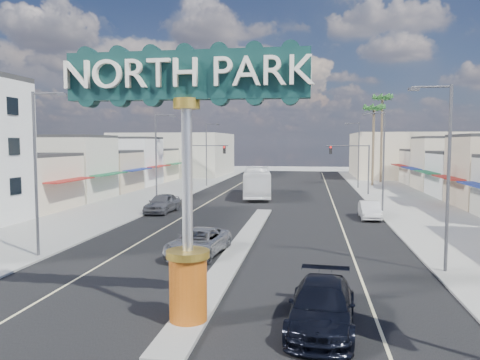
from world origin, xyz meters
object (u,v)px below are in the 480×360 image
(traffic_signal_left, at_px, (203,159))
(streetlight_l_near, at_px, (38,165))
(gateway_sign, at_px, (187,153))
(palm_left_far, at_px, (186,105))
(palm_right_mid, at_px, (374,112))
(car_parked_left, at_px, (162,203))
(suv_right, at_px, (322,306))
(streetlight_l_mid, at_px, (158,155))
(city_bus, at_px, (257,182))
(palm_right_far, at_px, (382,103))
(car_parked_right, at_px, (370,210))
(streetlight_r_near, at_px, (445,168))
(suv_left, at_px, (198,242))
(streetlight_r_mid, at_px, (382,156))
(streetlight_r_far, at_px, (357,152))
(traffic_signal_right, at_px, (353,159))
(streetlight_l_far, at_px, (207,151))

(traffic_signal_left, distance_m, streetlight_l_near, 34.03)
(gateway_sign, bearing_deg, palm_left_far, 105.15)
(palm_right_mid, bearing_deg, palm_left_far, -167.01)
(car_parked_left, bearing_deg, suv_right, -56.91)
(streetlight_l_mid, xyz_separation_m, city_bus, (8.43, 10.37, -3.35))
(palm_right_far, bearing_deg, city_bus, -128.17)
(palm_right_mid, bearing_deg, car_parked_right, -97.62)
(streetlight_l_mid, xyz_separation_m, palm_right_far, (25.43, 32.00, 7.32))
(gateway_sign, height_order, streetlight_l_near, gateway_sign)
(streetlight_r_near, distance_m, suv_left, 13.26)
(traffic_signal_left, relative_size, palm_right_mid, 0.50)
(gateway_sign, distance_m, city_bus, 38.68)
(streetlight_r_near, xyz_separation_m, car_parked_left, (-19.43, 16.83, -4.21))
(streetlight_l_mid, bearing_deg, streetlight_r_near, -43.79)
(streetlight_r_mid, distance_m, suv_right, 28.59)
(streetlight_r_near, bearing_deg, streetlight_l_mid, 136.21)
(palm_left_far, height_order, suv_right, palm_left_far)
(streetlight_r_near, bearing_deg, streetlight_r_far, 90.00)
(palm_left_far, bearing_deg, traffic_signal_left, -57.57)
(traffic_signal_left, bearing_deg, suv_left, -77.48)
(gateway_sign, height_order, streetlight_r_near, gateway_sign)
(gateway_sign, relative_size, palm_right_far, 0.65)
(palm_left_far, bearing_deg, palm_right_far, 23.20)
(gateway_sign, xyz_separation_m, streetlight_r_far, (10.43, 50.02, -0.86))
(gateway_sign, height_order, car_parked_right, gateway_sign)
(streetlight_l_mid, bearing_deg, gateway_sign, -69.58)
(gateway_sign, bearing_deg, streetlight_l_near, 142.45)
(streetlight_r_near, height_order, car_parked_right, streetlight_r_near)
(traffic_signal_right, bearing_deg, palm_right_far, 72.10)
(streetlight_r_mid, bearing_deg, palm_right_mid, 84.36)
(suv_right, xyz_separation_m, car_parked_right, (4.44, 23.75, -0.05))
(streetlight_l_far, relative_size, streetlight_r_near, 1.00)
(gateway_sign, height_order, car_parked_left, gateway_sign)
(streetlight_r_far, bearing_deg, traffic_signal_left, -157.80)
(streetlight_l_far, xyz_separation_m, city_bus, (8.43, -11.63, -3.35))
(traffic_signal_right, distance_m, car_parked_right, 18.25)
(traffic_signal_left, bearing_deg, palm_left_far, 122.43)
(suv_right, height_order, city_bus, city_bus)
(streetlight_l_near, distance_m, suv_right, 17.37)
(suv_left, bearing_deg, city_bus, 96.74)
(traffic_signal_right, relative_size, streetlight_l_near, 0.67)
(car_parked_left, relative_size, car_parked_right, 1.14)
(streetlight_r_near, xyz_separation_m, city_bus, (-12.43, 30.37, -3.35))
(car_parked_right, bearing_deg, streetlight_l_mid, 169.21)
(traffic_signal_right, relative_size, palm_right_mid, 0.50)
(traffic_signal_right, bearing_deg, streetlight_r_mid, -84.90)
(gateway_sign, relative_size, suv_right, 1.71)
(streetlight_l_near, height_order, suv_right, streetlight_l_near)
(car_parked_right, bearing_deg, traffic_signal_left, 136.02)
(palm_left_far, height_order, palm_right_mid, palm_left_far)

